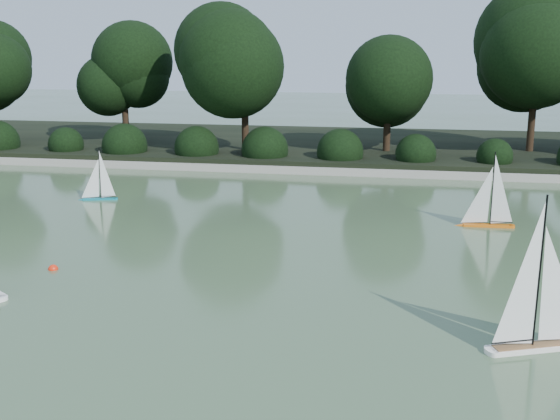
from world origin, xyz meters
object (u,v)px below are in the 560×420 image
object	(u,v)px
race_buoy	(53,269)
sailboat_orange	(484,214)
sailboat_white_b	(547,324)
sailboat_teal	(96,191)

from	to	relation	value
race_buoy	sailboat_orange	bearing A→B (deg)	30.13
sailboat_white_b	race_buoy	bearing A→B (deg)	166.66
sailboat_white_b	race_buoy	xyz separation A→B (m)	(-6.67, 1.58, -0.29)
sailboat_orange	race_buoy	size ratio (longest dim) A/B	10.04
sailboat_white_b	race_buoy	distance (m)	6.86
sailboat_white_b	sailboat_orange	xyz separation A→B (m)	(-0.17, 5.35, -0.05)
sailboat_teal	race_buoy	bearing A→B (deg)	-72.62
sailboat_teal	race_buoy	xyz separation A→B (m)	(1.44, -4.60, -0.18)
sailboat_white_b	sailboat_orange	world-z (taller)	sailboat_white_b
sailboat_white_b	sailboat_teal	size ratio (longest dim) A/B	1.58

